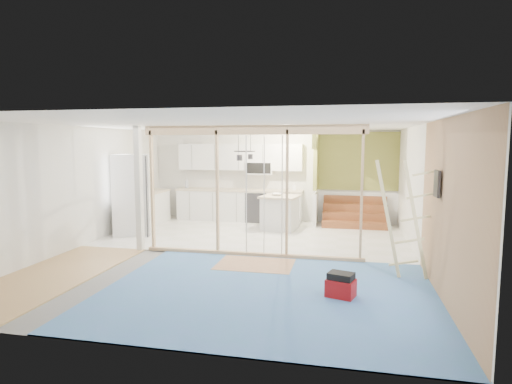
% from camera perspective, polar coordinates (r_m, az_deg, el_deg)
% --- Properties ---
extents(room, '(7.01, 8.01, 2.61)m').
position_cam_1_polar(room, '(8.44, -2.58, 0.09)').
color(room, slate).
rests_on(room, ground).
extents(floor_overlays, '(7.00, 8.00, 0.03)m').
position_cam_1_polar(floor_overlays, '(8.72, -1.96, -8.33)').
color(floor_overlays, white).
rests_on(floor_overlays, room).
extents(stud_frame, '(4.66, 0.14, 2.60)m').
position_cam_1_polar(stud_frame, '(8.49, -4.37, 2.18)').
color(stud_frame, '#D2AE80').
rests_on(stud_frame, room).
extents(base_cabinets, '(4.45, 2.24, 0.93)m').
position_cam_1_polar(base_cabinets, '(12.20, -5.88, -1.89)').
color(base_cabinets, silver).
rests_on(base_cabinets, room).
extents(upper_cabinets, '(3.60, 0.41, 0.85)m').
position_cam_1_polar(upper_cabinets, '(12.30, -1.89, 4.54)').
color(upper_cabinets, silver).
rests_on(upper_cabinets, room).
extents(green_partition, '(2.25, 1.51, 2.60)m').
position_cam_1_polar(green_partition, '(11.85, 11.61, 0.09)').
color(green_partition, olive).
rests_on(green_partition, room).
extents(pot_rack, '(0.52, 0.52, 0.72)m').
position_cam_1_polar(pot_rack, '(10.30, -1.59, 5.14)').
color(pot_rack, black).
rests_on(pot_rack, room).
extents(sheathing_panel, '(0.02, 4.00, 2.60)m').
position_cam_1_polar(sheathing_panel, '(6.34, 24.30, -2.64)').
color(sheathing_panel, tan).
rests_on(sheathing_panel, room).
extents(electrical_panel, '(0.04, 0.30, 0.40)m').
position_cam_1_polar(electrical_panel, '(6.87, 22.99, 1.03)').
color(electrical_panel, '#35353A').
rests_on(electrical_panel, room).
extents(ceiling_light, '(0.32, 0.32, 0.08)m').
position_cam_1_polar(ceiling_light, '(11.14, 8.42, 7.97)').
color(ceiling_light, '#FFEABF').
rests_on(ceiling_light, room).
extents(fridge, '(1.12, 1.08, 1.98)m').
position_cam_1_polar(fridge, '(10.93, -16.13, -0.34)').
color(fridge, silver).
rests_on(fridge, room).
extents(island, '(1.05, 1.05, 0.90)m').
position_cam_1_polar(island, '(11.09, 3.21, -2.81)').
color(island, silver).
rests_on(island, room).
extents(bowl, '(0.29, 0.29, 0.07)m').
position_cam_1_polar(bowl, '(11.03, 2.79, -0.32)').
color(bowl, silver).
rests_on(bowl, island).
extents(soap_bottle_a, '(0.14, 0.14, 0.29)m').
position_cam_1_polar(soap_bottle_a, '(12.77, -9.21, 1.18)').
color(soap_bottle_a, '#B0B5C5').
rests_on(soap_bottle_a, base_cabinets).
extents(soap_bottle_b, '(0.11, 0.11, 0.20)m').
position_cam_1_polar(soap_bottle_b, '(12.02, 5.10, 0.70)').
color(soap_bottle_b, white).
rests_on(soap_bottle_b, base_cabinets).
extents(toolbox, '(0.47, 0.40, 0.37)m').
position_cam_1_polar(toolbox, '(6.49, 11.24, -12.17)').
color(toolbox, maroon).
rests_on(toolbox, room).
extents(ladder, '(1.05, 0.04, 1.96)m').
position_cam_1_polar(ladder, '(7.44, 19.28, -3.47)').
color(ladder, '#D9C784').
rests_on(ladder, room).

